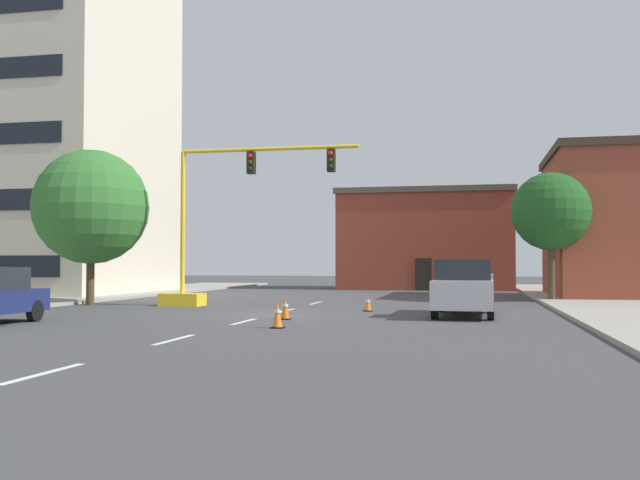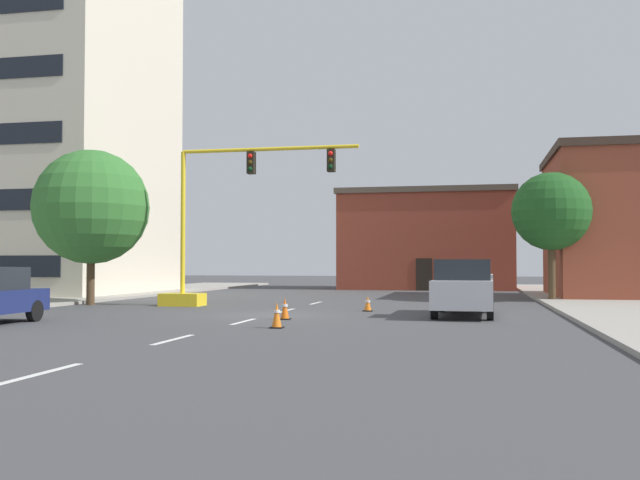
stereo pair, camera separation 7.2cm
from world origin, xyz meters
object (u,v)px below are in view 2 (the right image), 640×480
object	(u,v)px
tree_left_near	(91,207)
traffic_cone_roadside_c	(285,309)
traffic_cone_roadside_a	(368,304)
traffic_cone_roadside_b	(277,315)
pickup_truck_silver	(464,288)
traffic_signal_gantry	(206,255)
tree_right_mid	(551,212)

from	to	relation	value
tree_left_near	traffic_cone_roadside_c	xyz separation A→B (m)	(10.62, -6.35, -4.02)
tree_left_near	traffic_cone_roadside_a	size ratio (longest dim) A/B	11.71
traffic_cone_roadside_a	traffic_cone_roadside_b	world-z (taller)	traffic_cone_roadside_b
pickup_truck_silver	traffic_cone_roadside_b	size ratio (longest dim) A/B	7.25
traffic_cone_roadside_c	traffic_cone_roadside_b	bearing A→B (deg)	-79.56
traffic_signal_gantry	traffic_cone_roadside_a	bearing A→B (deg)	-14.29
tree_left_near	pickup_truck_silver	distance (m)	17.12
tree_right_mid	tree_left_near	xyz separation A→B (m)	(-20.46, -6.71, 0.03)
traffic_cone_roadside_b	tree_right_mid	bearing A→B (deg)	60.23
traffic_signal_gantry	pickup_truck_silver	size ratio (longest dim) A/B	1.59
tree_right_mid	traffic_signal_gantry	bearing A→B (deg)	-156.45
tree_right_mid	traffic_cone_roadside_c	distance (m)	16.83
traffic_cone_roadside_c	tree_right_mid	bearing A→B (deg)	53.01
tree_right_mid	traffic_cone_roadside_b	distance (m)	19.07
traffic_signal_gantry	traffic_cone_roadside_a	distance (m)	7.80
pickup_truck_silver	traffic_cone_roadside_a	size ratio (longest dim) A/B	9.19
tree_left_near	pickup_truck_silver	world-z (taller)	tree_left_near
pickup_truck_silver	traffic_cone_roadside_b	distance (m)	7.93
tree_right_mid	pickup_truck_silver	xyz separation A→B (m)	(-4.06, -10.24, -3.37)
traffic_cone_roadside_c	pickup_truck_silver	bearing A→B (deg)	26.01
tree_left_near	traffic_cone_roadside_b	bearing A→B (deg)	-40.25
traffic_cone_roadside_a	pickup_truck_silver	bearing A→B (deg)	-26.29
traffic_cone_roadside_a	traffic_cone_roadside_c	distance (m)	5.09
traffic_cone_roadside_c	traffic_signal_gantry	bearing A→B (deg)	128.76
traffic_signal_gantry	tree_left_near	bearing A→B (deg)	-178.42
traffic_cone_roadside_a	traffic_cone_roadside_c	world-z (taller)	traffic_cone_roadside_c
traffic_signal_gantry	traffic_cone_roadside_c	world-z (taller)	traffic_signal_gantry
traffic_cone_roadside_b	traffic_cone_roadside_c	size ratio (longest dim) A/B	1.04
traffic_cone_roadside_c	traffic_cone_roadside_a	bearing A→B (deg)	65.53
traffic_cone_roadside_b	traffic_cone_roadside_a	bearing A→B (deg)	78.83
tree_right_mid	traffic_cone_roadside_c	xyz separation A→B (m)	(-9.84, -13.06, -3.99)
tree_left_near	traffic_cone_roadside_a	distance (m)	13.48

